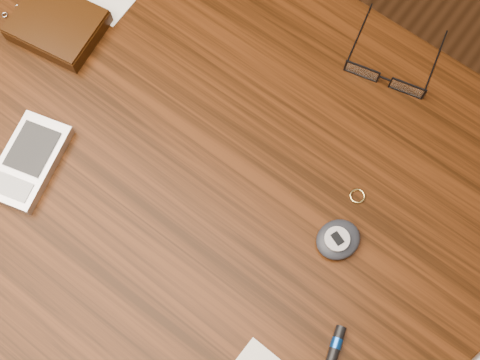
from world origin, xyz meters
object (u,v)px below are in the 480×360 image
at_px(pedometer, 338,239).
at_px(eyeglasses, 386,76).
at_px(pda_phone, 29,161).
at_px(wallet_and_card, 58,24).
at_px(desk, 193,195).

bearing_deg(pedometer, eyeglasses, 108.35).
bearing_deg(pda_phone, eyeglasses, 51.70).
height_order(wallet_and_card, eyeglasses, same).
height_order(wallet_and_card, pda_phone, wallet_and_card).
relative_size(wallet_and_card, eyeglasses, 1.14).
relative_size(desk, pedometer, 14.31).
relative_size(desk, wallet_and_card, 6.33).
distance_m(desk, pda_phone, 0.23).
relative_size(wallet_and_card, pda_phone, 1.16).
xyz_separation_m(desk, eyeglasses, (0.13, 0.26, 0.11)).
distance_m(eyeglasses, pda_phone, 0.48).
bearing_deg(wallet_and_card, pda_phone, -58.37).
relative_size(eyeglasses, pda_phone, 1.02).
xyz_separation_m(desk, pda_phone, (-0.17, -0.11, 0.11)).
distance_m(desk, eyeglasses, 0.32).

